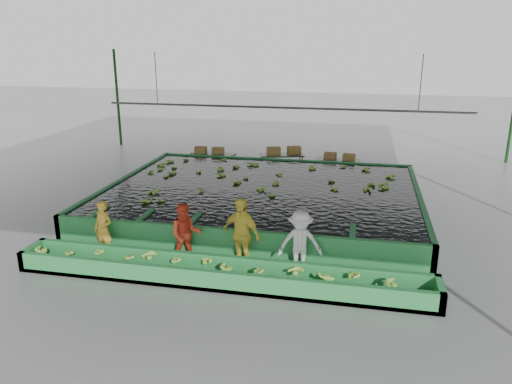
% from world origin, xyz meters
% --- Properties ---
extents(ground, '(80.00, 80.00, 0.00)m').
position_xyz_m(ground, '(0.00, 0.00, 0.00)').
color(ground, gray).
rests_on(ground, ground).
extents(shed_roof, '(20.00, 22.00, 0.04)m').
position_xyz_m(shed_roof, '(0.00, 0.00, 5.00)').
color(shed_roof, gray).
rests_on(shed_roof, shed_posts).
extents(shed_posts, '(20.00, 22.00, 5.00)m').
position_xyz_m(shed_posts, '(0.00, 0.00, 2.50)').
color(shed_posts, '#113D12').
rests_on(shed_posts, ground).
extents(flotation_tank, '(10.00, 8.00, 0.90)m').
position_xyz_m(flotation_tank, '(0.00, 1.50, 0.45)').
color(flotation_tank, '#277E3C').
rests_on(flotation_tank, ground).
extents(tank_water, '(9.70, 7.70, 0.00)m').
position_xyz_m(tank_water, '(0.00, 1.50, 0.85)').
color(tank_water, black).
rests_on(tank_water, flotation_tank).
extents(sorting_trough, '(10.00, 1.00, 0.50)m').
position_xyz_m(sorting_trough, '(0.00, -3.60, 0.25)').
color(sorting_trough, '#277E3C').
rests_on(sorting_trough, ground).
extents(cableway_rail, '(0.08, 0.08, 14.00)m').
position_xyz_m(cableway_rail, '(0.00, 5.00, 3.00)').
color(cableway_rail, '#59605B').
rests_on(cableway_rail, shed_roof).
extents(rail_hanger_left, '(0.04, 0.04, 2.00)m').
position_xyz_m(rail_hanger_left, '(-5.00, 5.00, 4.00)').
color(rail_hanger_left, '#59605B').
rests_on(rail_hanger_left, shed_roof).
extents(rail_hanger_right, '(0.04, 0.04, 2.00)m').
position_xyz_m(rail_hanger_right, '(5.00, 5.00, 4.00)').
color(rail_hanger_right, '#59605B').
rests_on(rail_hanger_right, shed_roof).
extents(worker_a, '(0.63, 0.49, 1.52)m').
position_xyz_m(worker_a, '(-3.36, -2.80, 0.76)').
color(worker_a, gold).
rests_on(worker_a, ground).
extents(worker_b, '(0.96, 0.86, 1.62)m').
position_xyz_m(worker_b, '(-1.10, -2.80, 0.81)').
color(worker_b, red).
rests_on(worker_b, ground).
extents(worker_c, '(1.18, 0.85, 1.86)m').
position_xyz_m(worker_c, '(0.34, -2.80, 0.93)').
color(worker_c, yellow).
rests_on(worker_c, ground).
extents(worker_d, '(1.18, 0.84, 1.65)m').
position_xyz_m(worker_d, '(1.79, -2.80, 0.82)').
color(worker_d, silver).
rests_on(worker_d, ground).
extents(packing_table_left, '(1.94, 1.02, 0.84)m').
position_xyz_m(packing_table_left, '(-3.07, 6.14, 0.42)').
color(packing_table_left, '#59605B').
rests_on(packing_table_left, ground).
extents(packing_table_mid, '(1.96, 1.20, 0.83)m').
position_xyz_m(packing_table_mid, '(-0.19, 6.55, 0.42)').
color(packing_table_mid, '#59605B').
rests_on(packing_table_mid, ground).
extents(packing_table_right, '(1.84, 0.83, 0.82)m').
position_xyz_m(packing_table_right, '(2.18, 6.17, 0.41)').
color(packing_table_right, '#59605B').
rests_on(packing_table_right, ground).
extents(box_stack_left, '(1.25, 0.36, 0.27)m').
position_xyz_m(box_stack_left, '(-3.22, 6.04, 0.84)').
color(box_stack_left, olive).
rests_on(box_stack_left, packing_table_left).
extents(box_stack_mid, '(1.48, 0.90, 0.31)m').
position_xyz_m(box_stack_mid, '(-0.11, 6.60, 0.83)').
color(box_stack_mid, olive).
rests_on(box_stack_mid, packing_table_mid).
extents(box_stack_right, '(1.27, 0.51, 0.27)m').
position_xyz_m(box_stack_right, '(2.24, 6.10, 0.82)').
color(box_stack_right, olive).
rests_on(box_stack_right, packing_table_right).
extents(floating_bananas, '(8.30, 5.66, 0.11)m').
position_xyz_m(floating_bananas, '(0.00, 2.30, 0.85)').
color(floating_bananas, '#8FC33F').
rests_on(floating_bananas, tank_water).
extents(trough_bananas, '(8.36, 0.56, 0.11)m').
position_xyz_m(trough_bananas, '(0.00, -3.60, 0.40)').
color(trough_bananas, '#8FC33F').
rests_on(trough_bananas, sorting_trough).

